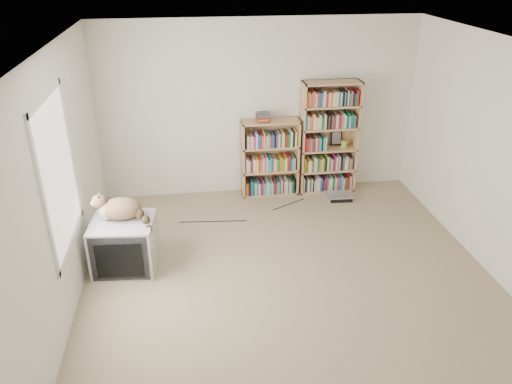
{
  "coord_description": "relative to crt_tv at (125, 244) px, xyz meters",
  "views": [
    {
      "loc": [
        -1.01,
        -4.28,
        3.29
      ],
      "look_at": [
        -0.26,
        1.0,
        0.69
      ],
      "focal_mm": 35.0,
      "sensor_mm": 36.0,
      "label": 1
    }
  ],
  "objects": [
    {
      "name": "window",
      "position": [
        -0.44,
        -0.47,
        1.11
      ],
      "size": [
        0.02,
        1.22,
        1.52
      ],
      "primitive_type": "cube",
      "color": "white",
      "rests_on": "wall_left"
    },
    {
      "name": "framed_print",
      "position": [
        2.94,
        1.77,
        0.49
      ],
      "size": [
        0.16,
        0.05,
        0.22
      ],
      "primitive_type": "cube",
      "rotation": [
        -0.17,
        0.0,
        0.0
      ],
      "color": "black",
      "rests_on": "bookcase_tall"
    },
    {
      "name": "wall_back",
      "position": [
        1.8,
        1.83,
        0.96
      ],
      "size": [
        4.5,
        0.02,
        2.5
      ],
      "primitive_type": "cube",
      "color": "silver",
      "rests_on": "floor"
    },
    {
      "name": "wall_outlet",
      "position": [
        -0.44,
        0.34,
        0.03
      ],
      "size": [
        0.01,
        0.08,
        0.13
      ],
      "primitive_type": "cube",
      "color": "silver",
      "rests_on": "wall_left"
    },
    {
      "name": "floor",
      "position": [
        1.8,
        -0.67,
        -0.29
      ],
      "size": [
        4.5,
        5.0,
        0.01
      ],
      "primitive_type": "cube",
      "color": "tan",
      "rests_on": "ground"
    },
    {
      "name": "green_mug",
      "position": [
        3.03,
        1.67,
        0.43
      ],
      "size": [
        0.09,
        0.09,
        0.1
      ],
      "primitive_type": "cylinder",
      "color": "#8BAB31",
      "rests_on": "bookcase_tall"
    },
    {
      "name": "crt_tv",
      "position": [
        0.0,
        0.0,
        0.0
      ],
      "size": [
        0.73,
        0.68,
        0.59
      ],
      "rotation": [
        0.0,
        0.0,
        -0.09
      ],
      "color": "#A9A8AB",
      "rests_on": "floor"
    },
    {
      "name": "wall_front",
      "position": [
        1.8,
        -3.17,
        0.96
      ],
      "size": [
        4.5,
        0.02,
        2.5
      ],
      "primitive_type": "cube",
      "color": "silver",
      "rests_on": "floor"
    },
    {
      "name": "book_stack",
      "position": [
        1.82,
        1.67,
        0.88
      ],
      "size": [
        0.19,
        0.25,
        0.11
      ],
      "primitive_type": "cube",
      "color": "#B11725",
      "rests_on": "bookcase_short"
    },
    {
      "name": "floor_cables",
      "position": [
        1.55,
        1.05,
        -0.29
      ],
      "size": [
        1.2,
        0.7,
        0.01
      ],
      "primitive_type": null,
      "color": "black",
      "rests_on": "floor"
    },
    {
      "name": "bookcase_tall",
      "position": [
        2.8,
        1.68,
        0.49
      ],
      "size": [
        0.82,
        0.3,
        1.65
      ],
      "color": "#AA7E55",
      "rests_on": "floor"
    },
    {
      "name": "wall_left",
      "position": [
        -0.45,
        -0.67,
        0.96
      ],
      "size": [
        0.02,
        5.0,
        2.5
      ],
      "primitive_type": "cube",
      "color": "silver",
      "rests_on": "floor"
    },
    {
      "name": "wall_right",
      "position": [
        4.05,
        -0.67,
        0.96
      ],
      "size": [
        0.02,
        5.0,
        2.5
      ],
      "primitive_type": "cube",
      "color": "silver",
      "rests_on": "floor"
    },
    {
      "name": "bookcase_short",
      "position": [
        1.94,
        1.68,
        0.22
      ],
      "size": [
        0.82,
        0.3,
        1.13
      ],
      "color": "#AA7E55",
      "rests_on": "floor"
    },
    {
      "name": "dvd_player",
      "position": [
        2.89,
        1.3,
        -0.25
      ],
      "size": [
        0.39,
        0.29,
        0.09
      ],
      "primitive_type": "cube",
      "rotation": [
        0.0,
        0.0,
        -0.05
      ],
      "color": "silver",
      "rests_on": "floor"
    },
    {
      "name": "ceiling",
      "position": [
        1.8,
        -0.67,
        2.21
      ],
      "size": [
        4.5,
        5.0,
        0.02
      ],
      "primitive_type": "cube",
      "color": "white",
      "rests_on": "wall_back"
    },
    {
      "name": "cat",
      "position": [
        0.04,
        0.02,
        0.39
      ],
      "size": [
        0.66,
        0.5,
        0.54
      ],
      "rotation": [
        0.0,
        0.0,
        -0.02
      ],
      "color": "#3B2718",
      "rests_on": "crt_tv"
    }
  ]
}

